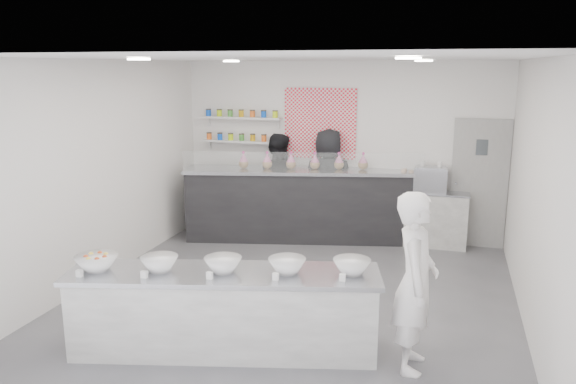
% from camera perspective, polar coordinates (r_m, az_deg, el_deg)
% --- Properties ---
extents(floor, '(6.00, 6.00, 0.00)m').
position_cam_1_polar(floor, '(7.26, 0.37, -10.93)').
color(floor, '#515156').
rests_on(floor, ground).
extents(ceiling, '(6.00, 6.00, 0.00)m').
position_cam_1_polar(ceiling, '(6.66, 0.41, 13.46)').
color(ceiling, white).
rests_on(ceiling, floor).
extents(back_wall, '(5.50, 0.00, 5.50)m').
position_cam_1_polar(back_wall, '(9.68, 5.29, 4.24)').
color(back_wall, white).
rests_on(back_wall, floor).
extents(left_wall, '(0.00, 6.00, 6.00)m').
position_cam_1_polar(left_wall, '(7.99, -18.93, 1.83)').
color(left_wall, white).
rests_on(left_wall, floor).
extents(right_wall, '(0.00, 6.00, 6.00)m').
position_cam_1_polar(right_wall, '(6.62, 23.94, -0.72)').
color(right_wall, white).
rests_on(right_wall, floor).
extents(back_door, '(0.88, 0.04, 2.10)m').
position_cam_1_polar(back_door, '(9.56, 18.84, 0.77)').
color(back_door, gray).
rests_on(back_door, floor).
extents(pattern_panel, '(1.25, 0.03, 1.20)m').
position_cam_1_polar(pattern_panel, '(9.67, 3.27, 6.96)').
color(pattern_panel, red).
rests_on(pattern_panel, back_wall).
extents(jar_shelf_lower, '(1.45, 0.22, 0.04)m').
position_cam_1_polar(jar_shelf_lower, '(10.05, -4.68, 5.14)').
color(jar_shelf_lower, silver).
rests_on(jar_shelf_lower, back_wall).
extents(jar_shelf_upper, '(1.45, 0.22, 0.04)m').
position_cam_1_polar(jar_shelf_upper, '(10.00, -4.73, 7.53)').
color(jar_shelf_upper, silver).
rests_on(jar_shelf_upper, back_wall).
extents(preserve_jars, '(1.45, 0.10, 0.56)m').
position_cam_1_polar(preserve_jars, '(10.00, -4.75, 6.72)').
color(preserve_jars, orange).
rests_on(preserve_jars, jar_shelf_lower).
extents(downlight_0, '(0.24, 0.24, 0.02)m').
position_cam_1_polar(downlight_0, '(6.29, -14.91, 12.92)').
color(downlight_0, white).
rests_on(downlight_0, ceiling).
extents(downlight_1, '(0.24, 0.24, 0.02)m').
position_cam_1_polar(downlight_1, '(5.42, 12.13, 13.16)').
color(downlight_1, white).
rests_on(downlight_1, ceiling).
extents(downlight_2, '(0.24, 0.24, 0.02)m').
position_cam_1_polar(downlight_2, '(8.63, -5.78, 13.08)').
color(downlight_2, white).
rests_on(downlight_2, ceiling).
extents(downlight_3, '(0.24, 0.24, 0.02)m').
position_cam_1_polar(downlight_3, '(8.01, 13.62, 12.84)').
color(downlight_3, white).
rests_on(downlight_3, ceiling).
extents(prep_counter, '(3.26, 1.47, 0.87)m').
position_cam_1_polar(prep_counter, '(5.95, -6.50, -11.98)').
color(prep_counter, '#A0A09D').
rests_on(prep_counter, floor).
extents(back_bar, '(4.02, 1.59, 1.23)m').
position_cam_1_polar(back_bar, '(9.53, 1.50, -1.27)').
color(back_bar, black).
rests_on(back_bar, floor).
extents(sneeze_guard, '(3.80, 0.89, 0.33)m').
position_cam_1_polar(sneeze_guard, '(9.04, 1.45, 3.00)').
color(sneeze_guard, white).
rests_on(sneeze_guard, back_bar).
extents(espresso_ledge, '(1.23, 0.39, 0.91)m').
position_cam_1_polar(espresso_ledge, '(9.51, 14.12, -2.67)').
color(espresso_ledge, '#A0A09D').
rests_on(espresso_ledge, floor).
extents(espresso_machine, '(0.52, 0.36, 0.40)m').
position_cam_1_polar(espresso_machine, '(9.36, 14.28, 1.20)').
color(espresso_machine, '#93969E').
rests_on(espresso_machine, espresso_ledge).
extents(cup_stacks, '(0.24, 0.24, 0.35)m').
position_cam_1_polar(cup_stacks, '(9.38, 12.02, 1.20)').
color(cup_stacks, tan).
rests_on(cup_stacks, espresso_ledge).
extents(prep_bowls, '(3.01, 1.18, 0.15)m').
position_cam_1_polar(prep_bowls, '(5.76, -6.62, -7.36)').
color(prep_bowls, white).
rests_on(prep_bowls, prep_counter).
extents(label_cards, '(2.66, 0.04, 0.07)m').
position_cam_1_polar(label_cards, '(5.40, -9.90, -9.32)').
color(label_cards, white).
rests_on(label_cards, prep_counter).
extents(cookie_bags, '(2.15, 0.65, 0.29)m').
position_cam_1_polar(cookie_bags, '(9.38, 1.52, 3.21)').
color(cookie_bags, pink).
rests_on(cookie_bags, back_bar).
extents(woman_prep, '(0.44, 0.66, 1.77)m').
position_cam_1_polar(woman_prep, '(5.57, 12.81, -8.91)').
color(woman_prep, white).
rests_on(woman_prep, floor).
extents(staff_left, '(0.89, 0.71, 1.78)m').
position_cam_1_polar(staff_left, '(9.85, -1.14, 0.83)').
color(staff_left, black).
rests_on(staff_left, floor).
extents(staff_right, '(1.03, 0.78, 1.89)m').
position_cam_1_polar(staff_right, '(9.61, 4.09, 0.83)').
color(staff_right, black).
rests_on(staff_right, floor).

